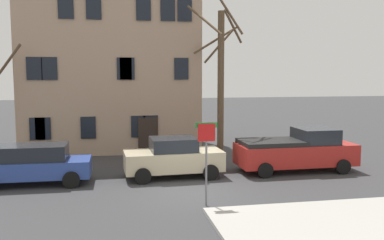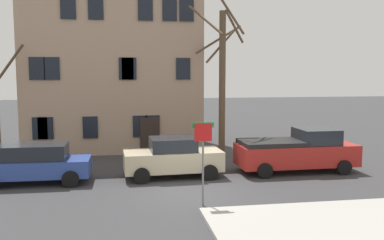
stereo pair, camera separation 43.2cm
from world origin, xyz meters
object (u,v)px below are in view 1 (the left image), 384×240
Objects in this scene: building_main at (111,53)px; pickup_truck_red at (296,150)px; tree_bare_mid at (220,76)px; bicycle_leaning at (51,159)px; car_blue_wagon at (34,164)px; car_beige_sedan at (173,157)px; street_sign_pole at (206,148)px.

building_main is 12.88m from pickup_truck_red.
building_main is 7.56m from tree_bare_mid.
building_main is 6.52× the size of bicycle_leaning.
car_blue_wagon is (-8.89, -3.97, -3.57)m from tree_bare_mid.
building_main is at bearing 69.93° from car_blue_wagon.
car_beige_sedan is 5.83m from pickup_truck_red.
car_blue_wagon is 1.04× the size of car_beige_sedan.
car_beige_sedan is at bearing 1.77° from car_blue_wagon.
pickup_truck_red is at bearing -14.73° from bicycle_leaning.
building_main is at bearing 61.38° from bicycle_leaning.
car_blue_wagon is 11.62m from pickup_truck_red.
bicycle_leaning is at bearing 86.34° from car_blue_wagon.
tree_bare_mid is 6.05m from car_beige_sedan.
car_blue_wagon is at bearing -178.63° from pickup_truck_red.
building_main reaches higher than tree_bare_mid.
pickup_truck_red is at bearing -45.20° from building_main.
building_main is 8.26m from bicycle_leaning.
bicycle_leaning is (0.21, 3.28, -0.49)m from car_blue_wagon.
tree_bare_mid is 5.21× the size of bicycle_leaning.
bicycle_leaning is at bearing 165.27° from pickup_truck_red.
car_blue_wagon is 1.55× the size of street_sign_pole.
street_sign_pole is at bearing -50.34° from bicycle_leaning.
pickup_truck_red is 3.15× the size of bicycle_leaning.
building_main is at bearing 103.65° from street_sign_pole.
building_main is at bearing 134.80° from pickup_truck_red.
street_sign_pole reaches higher than car_blue_wagon.
tree_bare_mid is 5.75m from pickup_truck_red.
tree_bare_mid is 10.37m from car_blue_wagon.
car_beige_sedan is at bearing -73.16° from building_main.
building_main is 13.74m from street_sign_pole.
pickup_truck_red reaches higher than bicycle_leaning.
car_beige_sedan is (5.80, 0.18, 0.01)m from car_blue_wagon.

